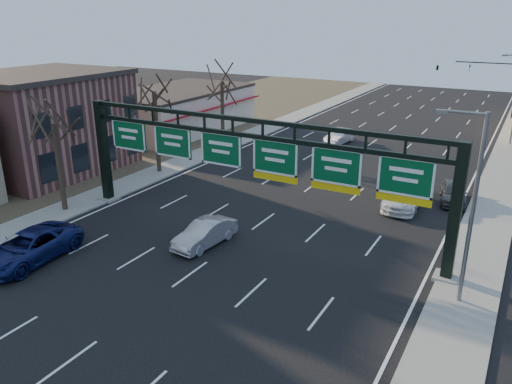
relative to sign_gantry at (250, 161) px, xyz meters
The scene contains 18 objects.
ground 9.24m from the sign_gantry, 91.15° to the right, with size 160.00×160.00×0.00m, color black.
sidewalk_left 18.24m from the sign_gantry, 137.20° to the left, with size 3.00×120.00×0.12m, color gray.
sidewalk_right 18.02m from the sign_gantry, 43.51° to the left, with size 3.00×120.00×0.12m, color gray.
dirt_strip_left 28.25m from the sign_gantry, 154.50° to the left, with size 21.00×120.00×0.06m, color #473D2B.
lane_markings 12.86m from the sign_gantry, 90.76° to the left, with size 21.60×120.00×0.01m, color white.
sign_gantry is the anchor object (origin of this frame).
brick_block 21.87m from the sign_gantry, behind, with size 10.40×12.40×8.30m.
cream_strip 30.24m from the sign_gantry, 135.86° to the left, with size 10.90×18.40×4.70m.
tree_gantry 13.53m from the sign_gantry, 166.97° to the right, with size 3.60×3.60×8.48m.
tree_mid 15.08m from the sign_gantry, 151.63° to the left, with size 3.60×3.60×9.24m.
tree_far 21.57m from the sign_gantry, 127.32° to the left, with size 3.60×3.60×8.86m.
streetlight_near 12.48m from the sign_gantry, ahead, with size 2.15×0.22×9.00m.
traffic_signal_mast 47.33m from the sign_gantry, 83.29° to the left, with size 10.16×0.54×7.00m.
car_blue_suv 13.10m from the sign_gantry, 133.72° to the right, with size 2.76×5.99×1.66m, color navy.
car_silver_sedan 4.99m from the sign_gantry, 118.38° to the right, with size 1.53×4.39×1.44m, color #A6A5AA.
car_white_wagon 12.29m from the sign_gantry, 52.05° to the left, with size 2.25×5.53×1.60m, color white.
car_grey_far 15.93m from the sign_gantry, 49.61° to the left, with size 1.74×4.32×1.47m, color #393B3D.
car_silver_distant 24.49m from the sign_gantry, 97.32° to the left, with size 1.61×4.62×1.52m, color silver.
Camera 1 is at (14.22, -16.35, 12.82)m, focal length 35.00 mm.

